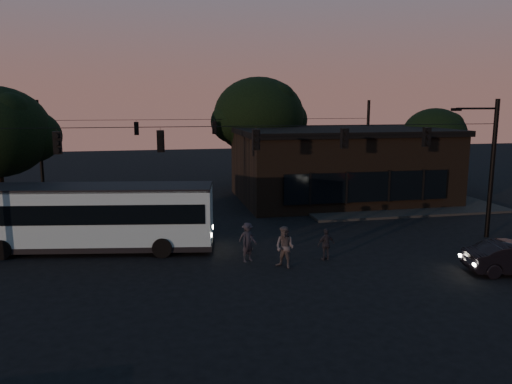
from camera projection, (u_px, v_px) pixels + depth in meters
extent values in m
plane|color=black|center=(275.00, 278.00, 21.02)|extent=(120.00, 120.00, 0.00)
cube|color=black|center=(387.00, 202.00, 36.91)|extent=(14.00, 10.00, 0.15)
cube|color=black|center=(8.00, 218.00, 31.66)|extent=(14.00, 10.00, 0.15)
cube|color=black|center=(340.00, 167.00, 37.80)|extent=(15.00, 10.00, 5.00)
cube|color=black|center=(341.00, 131.00, 37.33)|extent=(15.40, 10.40, 0.40)
cube|color=black|center=(368.00, 187.00, 33.00)|extent=(11.50, 0.18, 2.00)
cylinder|color=black|center=(259.00, 165.00, 42.66)|extent=(0.44, 0.44, 4.00)
ellipsoid|color=black|center=(259.00, 116.00, 41.92)|extent=(7.60, 7.60, 6.46)
cylinder|color=black|center=(432.00, 173.00, 41.73)|extent=(0.44, 0.44, 3.00)
ellipsoid|color=black|center=(434.00, 135.00, 41.17)|extent=(5.20, 5.20, 4.42)
cylinder|color=black|center=(1.00, 194.00, 30.39)|extent=(0.44, 0.44, 3.60)
cylinder|color=black|center=(492.00, 170.00, 26.83)|extent=(0.24, 0.24, 7.50)
cylinder|color=black|center=(256.00, 126.00, 23.77)|extent=(26.00, 0.03, 0.03)
cube|color=black|center=(57.00, 143.00, 22.07)|extent=(0.34, 0.30, 1.00)
cube|color=black|center=(161.00, 141.00, 22.98)|extent=(0.34, 0.30, 1.00)
cube|color=black|center=(256.00, 140.00, 23.89)|extent=(0.34, 0.30, 1.00)
cube|color=black|center=(344.00, 138.00, 24.80)|extent=(0.34, 0.30, 1.00)
cube|color=black|center=(427.00, 137.00, 25.71)|extent=(0.34, 0.30, 1.00)
cylinder|color=black|center=(41.00, 151.00, 36.99)|extent=(0.24, 0.24, 7.50)
cylinder|color=black|center=(367.00, 145.00, 42.24)|extent=(0.24, 0.24, 7.50)
cylinder|color=black|center=(214.00, 119.00, 39.22)|extent=(26.00, 0.03, 0.03)
cube|color=black|center=(136.00, 128.00, 38.12)|extent=(0.34, 0.30, 1.00)
cube|color=black|center=(214.00, 128.00, 39.33)|extent=(0.34, 0.30, 1.00)
cube|color=black|center=(288.00, 127.00, 40.55)|extent=(0.34, 0.30, 1.00)
cube|color=#8EAEB5|center=(95.00, 215.00, 24.67)|extent=(11.84, 4.50, 2.73)
cube|color=black|center=(94.00, 209.00, 24.63)|extent=(11.39, 4.46, 0.95)
cube|color=black|center=(93.00, 187.00, 24.43)|extent=(11.84, 4.50, 0.16)
cube|color=black|center=(96.00, 243.00, 24.93)|extent=(11.95, 4.58, 0.26)
cylinder|color=black|center=(2.00, 250.00, 23.46)|extent=(0.98, 0.42, 0.95)
cylinder|color=black|center=(25.00, 235.00, 26.05)|extent=(0.98, 0.42, 0.95)
cylinder|color=black|center=(162.00, 248.00, 23.76)|extent=(0.98, 0.42, 0.95)
cylinder|color=black|center=(169.00, 234.00, 26.35)|extent=(0.98, 0.42, 0.95)
imported|color=black|center=(248.00, 243.00, 23.14)|extent=(0.76, 0.67, 1.76)
imported|color=#453F40|center=(285.00, 247.00, 22.24)|extent=(1.15, 1.16, 1.89)
imported|color=black|center=(326.00, 244.00, 23.34)|extent=(0.94, 0.52, 1.52)
imported|color=black|center=(247.00, 238.00, 24.46)|extent=(1.11, 1.07, 1.52)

